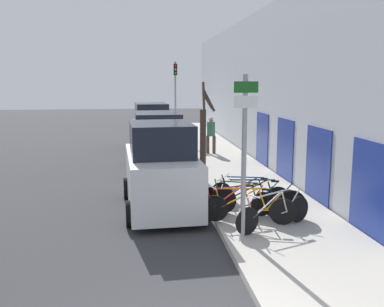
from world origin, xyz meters
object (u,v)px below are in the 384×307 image
object	(u,v)px
bicycle_3	(257,200)
parked_car_1	(158,145)
bicycle_5	(250,193)
bicycle_4	(242,199)
traffic_light	(175,90)
street_tree	(203,139)
bicycle_2	(235,205)
bicycle_0	(274,213)
pedestrian_near	(211,132)
bicycle_1	(248,208)
parked_car_0	(161,171)
signpost	(244,151)
parked_car_2	(151,129)

from	to	relation	value
bicycle_3	parked_car_1	size ratio (longest dim) A/B	0.48
bicycle_5	bicycle_4	bearing A→B (deg)	173.84
bicycle_4	traffic_light	distance (m)	14.44
bicycle_4	parked_car_1	size ratio (longest dim) A/B	0.39
bicycle_5	street_tree	bearing A→B (deg)	41.34
bicycle_2	traffic_light	xyz separation A→B (m)	(-0.26, 14.73, 2.51)
bicycle_4	parked_car_1	world-z (taller)	parked_car_1
bicycle_0	bicycle_3	world-z (taller)	bicycle_3
bicycle_0	pedestrian_near	distance (m)	10.58
bicycle_1	bicycle_3	xyz separation A→B (m)	(0.37, 0.57, 0.02)
bicycle_5	parked_car_0	size ratio (longest dim) A/B	0.47
bicycle_2	parked_car_1	world-z (taller)	parked_car_1
bicycle_0	bicycle_3	bearing A→B (deg)	-18.81
bicycle_5	traffic_light	bearing A→B (deg)	29.52
bicycle_0	bicycle_2	distance (m)	1.07
bicycle_2	pedestrian_near	bearing A→B (deg)	-18.13
bicycle_4	street_tree	xyz separation A→B (m)	(-0.51, 3.52, 1.12)
bicycle_0	bicycle_5	xyz separation A→B (m)	(-0.11, 1.81, -0.01)
bicycle_3	signpost	bearing A→B (deg)	172.19
bicycle_0	traffic_light	bearing A→B (deg)	-22.30
parked_car_0	street_tree	size ratio (longest dim) A/B	1.25
parked_car_1	bicycle_1	bearing A→B (deg)	-76.55
parked_car_2	bicycle_5	bearing A→B (deg)	-81.91
bicycle_1	street_tree	size ratio (longest dim) A/B	0.65
bicycle_1	bicycle_5	size ratio (longest dim) A/B	1.10
bicycle_2	traffic_light	world-z (taller)	traffic_light
signpost	street_tree	size ratio (longest dim) A/B	1.05
signpost	bicycle_4	bearing A→B (deg)	76.58
bicycle_1	parked_car_1	bearing A→B (deg)	30.92
bicycle_3	bicycle_4	xyz separation A→B (m)	(-0.31, 0.28, -0.04)
signpost	parked_car_1	xyz separation A→B (m)	(-1.54, 7.94, -1.00)
signpost	street_tree	distance (m)	5.26
bicycle_3	parked_car_2	bearing A→B (deg)	29.69
parked_car_0	traffic_light	bearing A→B (deg)	80.29
bicycle_5	bicycle_3	bearing A→B (deg)	-155.17
bicycle_4	bicycle_5	distance (m)	0.61
bicycle_2	traffic_light	distance (m)	14.95
signpost	parked_car_2	world-z (taller)	signpost
bicycle_4	parked_car_1	distance (m)	6.55
bicycle_2	street_tree	distance (m)	4.20
signpost	bicycle_4	distance (m)	2.35
parked_car_0	traffic_light	size ratio (longest dim) A/B	0.94
street_tree	signpost	bearing A→B (deg)	-88.89
bicycle_1	parked_car_2	bearing A→B (deg)	24.86
pedestrian_near	traffic_light	bearing A→B (deg)	113.39
parked_car_2	pedestrian_near	distance (m)	3.76
bicycle_0	bicycle_1	size ratio (longest dim) A/B	0.93
traffic_light	bicycle_5	bearing A→B (deg)	-86.30
parked_car_1	street_tree	size ratio (longest dim) A/B	1.44
bicycle_1	bicycle_5	world-z (taller)	bicycle_1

